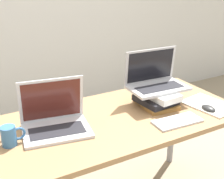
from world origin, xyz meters
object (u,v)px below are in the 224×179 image
notepad (209,105)px  laptop_left (55,120)px  laptop_on_books (156,80)px  mouse (208,108)px  book_stack (157,98)px  mug (10,136)px  wireless_keyboard (177,121)px

notepad → laptop_left: bearing=168.7°
laptop_left → laptop_on_books: size_ratio=1.04×
laptop_on_books → mouse: laptop_on_books is taller
book_stack → mug: 0.90m
wireless_keyboard → mug: 0.90m
laptop_left → laptop_on_books: (0.68, 0.03, 0.10)m
book_stack → mug: same height
book_stack → mouse: book_stack is taller
laptop_on_books → wireless_keyboard: laptop_on_books is taller
book_stack → laptop_on_books: size_ratio=0.77×
laptop_left → wireless_keyboard: (0.62, -0.26, -0.05)m
notepad → laptop_on_books: bearing=140.8°
mug → laptop_on_books: bearing=4.4°
book_stack → wireless_keyboard: 0.24m
mouse → mug: 1.15m
mouse → mug: mug is taller
laptop_on_books → mouse: (0.20, -0.27, -0.13)m
wireless_keyboard → laptop_on_books: bearing=79.2°
laptop_on_books → notepad: bearing=-39.2°
notepad → mouse: bearing=-139.4°
laptop_on_books → laptop_left: bearing=-177.7°
mouse → wireless_keyboard: bearing=-175.3°
laptop_left → book_stack: (0.65, -0.02, -0.00)m
mouse → mug: size_ratio=0.82×
laptop_left → mouse: (0.88, -0.24, -0.04)m
notepad → mug: (-1.19, 0.14, 0.05)m
mug → laptop_left: bearing=10.2°
book_stack → laptop_on_books: laptop_on_books is taller
book_stack → laptop_on_books: (0.02, 0.05, 0.10)m
wireless_keyboard → notepad: bearing=13.0°
laptop_on_books → notepad: 0.37m
wireless_keyboard → mug: size_ratio=2.39×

